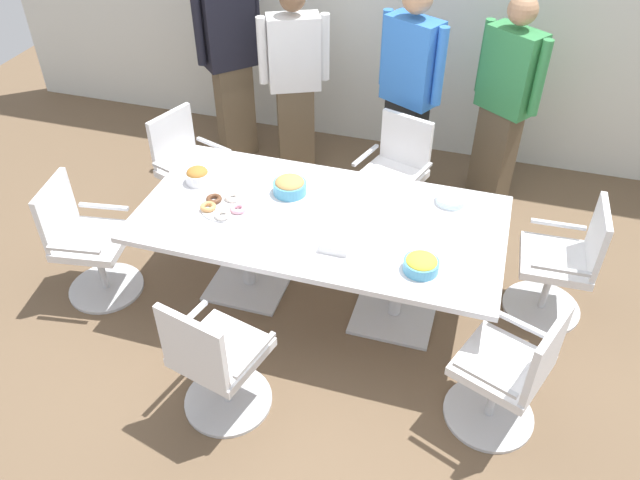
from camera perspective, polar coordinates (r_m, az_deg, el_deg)
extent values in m
cube|color=brown|center=(4.65, 0.00, -5.33)|extent=(10.00, 10.00, 0.01)
cube|color=silver|center=(5.96, 7.20, 20.69)|extent=(8.00, 0.10, 2.80)
cube|color=silver|center=(4.17, 0.00, 1.93)|extent=(2.40, 1.20, 0.04)
cube|color=silver|center=(4.78, -6.33, -3.81)|extent=(0.56, 0.56, 0.02)
cylinder|color=silver|center=(4.55, -6.65, -0.51)|extent=(0.09, 0.09, 0.69)
cube|color=silver|center=(4.55, 6.68, -6.55)|extent=(0.56, 0.56, 0.02)
cylinder|color=silver|center=(4.31, 7.03, -3.21)|extent=(0.09, 0.09, 0.69)
cylinder|color=silver|center=(4.10, 14.91, -14.89)|extent=(0.70, 0.70, 0.02)
cylinder|color=silver|center=(3.93, 15.43, -13.03)|extent=(0.05, 0.05, 0.41)
cube|color=white|center=(3.76, 16.03, -10.82)|extent=(0.60, 0.60, 0.06)
cube|color=white|center=(3.55, 19.77, -9.74)|extent=(0.20, 0.42, 0.42)
cube|color=silver|center=(3.51, 14.63, -12.05)|extent=(0.35, 0.16, 0.02)
cube|color=silver|center=(3.84, 17.93, -7.36)|extent=(0.35, 0.16, 0.02)
cylinder|color=silver|center=(4.83, 19.28, -5.73)|extent=(0.56, 0.56, 0.02)
cylinder|color=silver|center=(4.69, 19.82, -3.85)|extent=(0.05, 0.05, 0.41)
cube|color=white|center=(4.54, 20.45, -1.69)|extent=(0.48, 0.48, 0.06)
cube|color=white|center=(4.44, 23.77, 0.25)|extent=(0.06, 0.44, 0.42)
cube|color=silver|center=(4.28, 20.88, -2.54)|extent=(0.37, 0.04, 0.02)
cube|color=silver|center=(4.67, 20.70, 1.33)|extent=(0.37, 0.04, 0.02)
cylinder|color=silver|center=(5.36, 6.08, 1.64)|extent=(0.68, 0.68, 0.02)
cylinder|color=silver|center=(5.23, 6.24, 3.51)|extent=(0.05, 0.05, 0.41)
cube|color=white|center=(5.10, 6.42, 5.65)|extent=(0.58, 0.58, 0.06)
cube|color=white|center=(5.13, 7.78, 8.93)|extent=(0.43, 0.17, 0.42)
cube|color=silver|center=(4.94, 8.99, 5.89)|extent=(0.14, 0.36, 0.02)
cube|color=silver|center=(5.13, 4.12, 7.64)|extent=(0.14, 0.36, 0.02)
cylinder|color=silver|center=(5.50, -10.69, 2.26)|extent=(0.69, 0.69, 0.02)
cylinder|color=silver|center=(5.38, -10.96, 4.10)|extent=(0.05, 0.05, 0.41)
cube|color=white|center=(5.25, -11.26, 6.18)|extent=(0.59, 0.59, 0.06)
cube|color=white|center=(5.27, -13.21, 9.06)|extent=(0.18, 0.43, 0.42)
cube|color=silver|center=(5.33, -9.56, 8.45)|extent=(0.36, 0.15, 0.02)
cube|color=silver|center=(5.06, -13.38, 6.07)|extent=(0.36, 0.15, 0.02)
cylinder|color=silver|center=(4.97, -18.67, -4.09)|extent=(0.62, 0.62, 0.02)
cylinder|color=silver|center=(4.83, -19.19, -2.22)|extent=(0.05, 0.05, 0.41)
cube|color=white|center=(4.69, -19.77, -0.07)|extent=(0.52, 0.52, 0.06)
cube|color=white|center=(4.65, -22.72, 2.46)|extent=(0.11, 0.44, 0.42)
cube|color=silver|center=(4.79, -18.92, 2.87)|extent=(0.37, 0.09, 0.02)
cube|color=silver|center=(4.45, -21.34, -0.84)|extent=(0.37, 0.09, 0.02)
cylinder|color=silver|center=(4.07, -8.25, -14.07)|extent=(0.65, 0.65, 0.02)
cylinder|color=silver|center=(3.90, -8.55, -12.17)|extent=(0.05, 0.05, 0.41)
cube|color=white|center=(3.73, -8.89, -9.91)|extent=(0.56, 0.56, 0.06)
cube|color=white|center=(3.45, -11.44, -9.48)|extent=(0.43, 0.14, 0.42)
cube|color=silver|center=(3.76, -12.02, -7.17)|extent=(0.12, 0.36, 0.02)
cube|color=silver|center=(3.53, -5.90, -10.24)|extent=(0.12, 0.36, 0.02)
cube|color=brown|center=(6.12, -7.62, 11.47)|extent=(0.37, 0.37, 0.89)
cube|color=black|center=(5.80, -8.31, 18.50)|extent=(0.46, 0.47, 0.71)
cylinder|color=black|center=(5.89, -5.84, 19.35)|extent=(0.11, 0.11, 0.64)
cylinder|color=black|center=(5.71, -10.92, 18.25)|extent=(0.11, 0.11, 0.64)
cube|color=brown|center=(5.88, -2.19, 10.06)|extent=(0.37, 0.32, 0.80)
cube|color=white|center=(5.57, -2.38, 16.52)|extent=(0.49, 0.38, 0.63)
cylinder|color=white|center=(5.59, 0.44, 16.98)|extent=(0.11, 0.11, 0.57)
cylinder|color=white|center=(5.54, -5.23, 16.63)|extent=(0.11, 0.11, 0.57)
cube|color=black|center=(5.56, 7.54, 8.31)|extent=(0.38, 0.32, 0.87)
cube|color=blue|center=(5.22, 8.27, 15.65)|extent=(0.49, 0.40, 0.69)
cylinder|color=blue|center=(5.07, 10.75, 15.08)|extent=(0.11, 0.11, 0.62)
cylinder|color=blue|center=(5.35, 5.96, 16.84)|extent=(0.11, 0.11, 0.62)
cube|color=brown|center=(5.65, 15.42, 7.49)|extent=(0.38, 0.35, 0.84)
cube|color=#388C4C|center=(5.31, 16.82, 14.38)|extent=(0.49, 0.43, 0.66)
sphere|color=tan|center=(5.15, 17.84, 19.16)|extent=(0.23, 0.23, 0.23)
cylinder|color=#388C4C|center=(5.17, 19.22, 13.60)|extent=(0.11, 0.11, 0.60)
cylinder|color=#388C4C|center=(5.44, 14.64, 15.74)|extent=(0.11, 0.11, 0.60)
cylinder|color=#4C9EC6|center=(3.77, 9.09, -2.29)|extent=(0.21, 0.21, 0.07)
ellipsoid|color=yellow|center=(3.74, 9.15, -1.88)|extent=(0.19, 0.19, 0.06)
cylinder|color=#4C9EC6|center=(4.36, -2.74, 4.74)|extent=(0.23, 0.23, 0.08)
ellipsoid|color=tan|center=(4.33, -2.75, 5.20)|extent=(0.20, 0.20, 0.08)
cylinder|color=white|center=(4.54, -10.96, 5.56)|extent=(0.17, 0.17, 0.08)
ellipsoid|color=#AD702D|center=(4.52, -11.03, 5.99)|extent=(0.15, 0.15, 0.07)
cylinder|color=white|center=(4.27, -8.61, 2.89)|extent=(0.31, 0.31, 0.01)
torus|color=pink|center=(4.21, -7.39, 2.81)|extent=(0.11, 0.11, 0.03)
torus|color=white|center=(4.33, -7.87, 3.87)|extent=(0.11, 0.11, 0.03)
torus|color=brown|center=(4.33, -9.54, 3.68)|extent=(0.11, 0.11, 0.03)
torus|color=tan|center=(4.26, -10.06, 2.98)|extent=(0.11, 0.11, 0.03)
torus|color=white|center=(4.17, -8.78, 2.28)|extent=(0.11, 0.11, 0.03)
cylinder|color=white|center=(4.37, 11.70, 3.36)|extent=(0.20, 0.20, 0.01)
cylinder|color=silver|center=(4.37, 11.71, 3.42)|extent=(0.20, 0.20, 0.01)
cylinder|color=white|center=(4.36, 11.72, 3.48)|extent=(0.20, 0.20, 0.01)
cylinder|color=silver|center=(4.36, 11.73, 3.55)|extent=(0.20, 0.20, 0.01)
cylinder|color=white|center=(4.36, 11.74, 3.61)|extent=(0.20, 0.20, 0.01)
cylinder|color=silver|center=(4.35, 11.75, 3.68)|extent=(0.20, 0.20, 0.01)
cylinder|color=white|center=(4.35, 11.76, 3.74)|extent=(0.20, 0.20, 0.01)
cylinder|color=silver|center=(4.35, 11.77, 3.81)|extent=(0.20, 0.20, 0.01)
cube|color=white|center=(3.89, 1.49, -0.24)|extent=(0.18, 0.18, 0.06)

